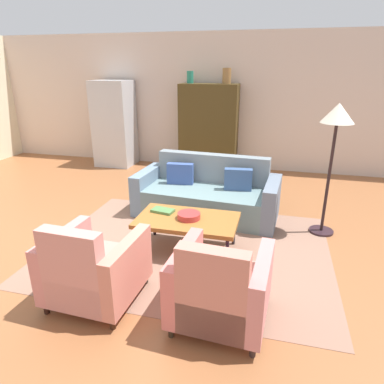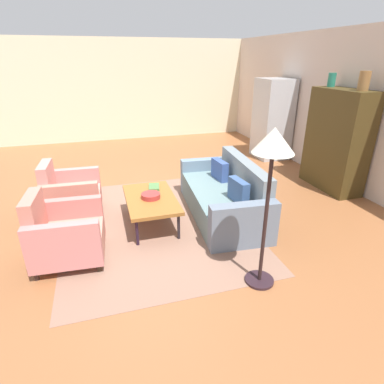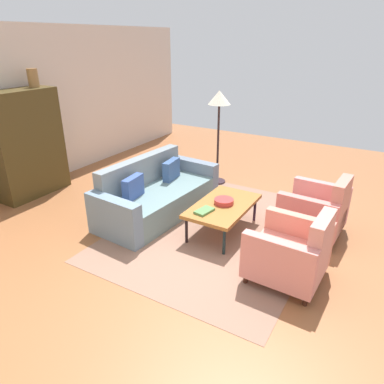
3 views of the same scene
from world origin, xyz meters
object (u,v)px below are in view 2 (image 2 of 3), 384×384
at_px(couch, 226,197).
at_px(vase_tall, 332,80).
at_px(fruit_bowl, 151,196).
at_px(book_stack, 154,187).
at_px(armchair_left, 69,196).
at_px(vase_round, 364,81).
at_px(floor_lamp, 272,157).
at_px(armchair_right, 62,235).
at_px(cabinet, 337,141).
at_px(coffee_table, 151,200).
at_px(refrigerator, 272,119).

bearing_deg(couch, vase_tall, -65.14).
relative_size(fruit_bowl, book_stack, 0.93).
relative_size(book_stack, vase_tall, 1.23).
bearing_deg(book_stack, armchair_left, -101.45).
height_order(vase_round, floor_lamp, vase_round).
bearing_deg(armchair_right, cabinet, 106.39).
xyz_separation_m(armchair_left, fruit_bowl, (0.62, 1.17, 0.12)).
relative_size(coffee_table, refrigerator, 0.65).
height_order(book_stack, cabinet, cabinet).
relative_size(armchair_left, cabinet, 0.49).
bearing_deg(armchair_right, vase_tall, 110.97).
bearing_deg(armchair_right, fruit_bowl, 119.80).
xyz_separation_m(coffee_table, refrigerator, (-2.59, 3.40, 0.53)).
bearing_deg(vase_round, armchair_right, -81.29).
bearing_deg(fruit_bowl, cabinet, 97.95).
distance_m(fruit_bowl, vase_tall, 3.89).
xyz_separation_m(coffee_table, vase_tall, (-0.87, 3.50, 1.53)).
xyz_separation_m(armchair_left, cabinet, (0.13, 4.67, 0.56)).
distance_m(fruit_bowl, vase_round, 3.81).
xyz_separation_m(armchair_right, vase_tall, (-1.47, 4.67, 1.58)).
height_order(coffee_table, cabinet, cabinet).
bearing_deg(cabinet, vase_tall, -179.32).
height_order(couch, vase_tall, vase_tall).
relative_size(armchair_right, vase_round, 2.93).
bearing_deg(fruit_bowl, refrigerator, 127.48).
height_order(armchair_left, book_stack, armchair_left).
relative_size(armchair_left, refrigerator, 0.48).
bearing_deg(coffee_table, cabinet, 97.62).
relative_size(coffee_table, floor_lamp, 0.70).
height_order(armchair_right, fruit_bowl, armchair_right).
bearing_deg(armchair_right, book_stack, 129.89).
xyz_separation_m(cabinet, refrigerator, (-2.12, -0.10, 0.03)).
height_order(couch, refrigerator, refrigerator).
bearing_deg(fruit_bowl, book_stack, 163.01).
distance_m(book_stack, vase_tall, 3.73).
height_order(book_stack, refrigerator, refrigerator).
height_order(cabinet, floor_lamp, cabinet).
bearing_deg(floor_lamp, coffee_table, -150.85).
distance_m(fruit_bowl, refrigerator, 4.31).
xyz_separation_m(fruit_bowl, floor_lamp, (1.63, 0.92, 0.98)).
bearing_deg(refrigerator, armchair_left, -66.52).
bearing_deg(armchair_left, coffee_table, 65.17).
relative_size(fruit_bowl, refrigerator, 0.15).
xyz_separation_m(fruit_bowl, cabinet, (-0.49, 3.50, 0.44)).
bearing_deg(cabinet, armchair_left, -91.64).
height_order(armchair_right, book_stack, armchair_right).
relative_size(vase_tall, vase_round, 0.80).
height_order(armchair_left, fruit_bowl, armchair_left).
distance_m(cabinet, refrigerator, 2.12).
height_order(coffee_table, armchair_left, armchair_left).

